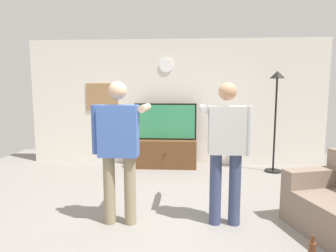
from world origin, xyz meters
TOP-DOWN VIEW (x-y plane):
  - ground_plane at (0.00, 0.00)m, footprint 8.40×8.40m
  - back_wall at (0.00, 2.95)m, footprint 6.40×0.10m
  - tv_stand at (-0.21, 2.60)m, footprint 1.30×0.47m
  - television at (-0.21, 2.65)m, footprint 1.30×0.07m
  - wall_clock at (-0.21, 2.89)m, footprint 0.29×0.03m
  - framed_picture at (-1.62, 2.90)m, footprint 0.70×0.04m
  - floor_lamp at (1.97, 2.39)m, footprint 0.32×0.32m
  - person_standing_nearer_lamp at (-0.57, 0.03)m, footprint 0.64×0.78m
  - person_standing_nearer_couch at (0.69, 0.09)m, footprint 0.60×0.78m

SIDE VIEW (x-z plane):
  - ground_plane at x=0.00m, z-range 0.00..0.00m
  - tv_stand at x=-0.21m, z-range 0.00..0.58m
  - television at x=-0.21m, z-range 0.58..1.34m
  - person_standing_nearer_couch at x=0.69m, z-range 0.12..1.81m
  - person_standing_nearer_lamp at x=-0.57m, z-range 0.12..1.83m
  - back_wall at x=0.00m, z-range 0.00..2.70m
  - floor_lamp at x=1.97m, z-range 0.43..2.41m
  - framed_picture at x=-1.62m, z-range 1.18..1.77m
  - wall_clock at x=-0.21m, z-range 2.00..2.29m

